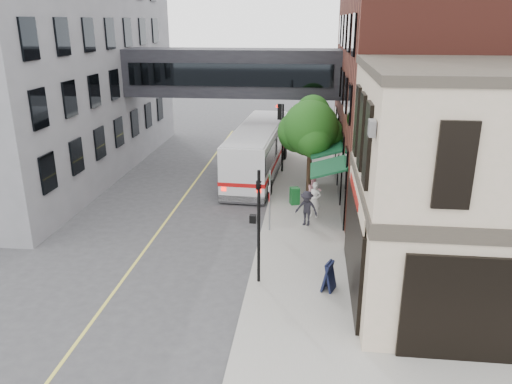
% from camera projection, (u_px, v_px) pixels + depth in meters
% --- Properties ---
extents(ground, '(120.00, 120.00, 0.00)m').
position_uv_depth(ground, '(241.00, 312.00, 17.62)').
color(ground, '#38383A').
rests_on(ground, ground).
extents(sidewalk_main, '(4.00, 60.00, 0.15)m').
position_uv_depth(sidewalk_main, '(305.00, 187.00, 30.54)').
color(sidewalk_main, gray).
rests_on(sidewalk_main, ground).
extents(corner_building, '(10.19, 8.12, 8.45)m').
position_uv_depth(corner_building, '(506.00, 190.00, 17.19)').
color(corner_building, '#BAAD8E').
rests_on(corner_building, ground).
extents(brick_building, '(13.76, 18.00, 14.00)m').
position_uv_depth(brick_building, '(450.00, 72.00, 28.39)').
color(brick_building, '#54221A').
rests_on(brick_building, ground).
extents(opposite_building, '(14.00, 24.00, 14.00)m').
position_uv_depth(opposite_building, '(14.00, 65.00, 32.13)').
color(opposite_building, slate).
rests_on(opposite_building, ground).
extents(skyway_bridge, '(14.00, 3.18, 3.00)m').
position_uv_depth(skyway_bridge, '(233.00, 73.00, 32.72)').
color(skyway_bridge, black).
rests_on(skyway_bridge, ground).
extents(traffic_signal_near, '(0.44, 0.22, 4.60)m').
position_uv_depth(traffic_signal_near, '(258.00, 213.00, 18.49)').
color(traffic_signal_near, black).
rests_on(traffic_signal_near, sidewalk_main).
extents(traffic_signal_far, '(0.53, 0.28, 4.50)m').
position_uv_depth(traffic_signal_far, '(281.00, 124.00, 32.47)').
color(traffic_signal_far, black).
rests_on(traffic_signal_far, sidewalk_main).
extents(street_sign_pole, '(0.08, 0.75, 3.00)m').
position_uv_depth(street_sign_pole, '(270.00, 195.00, 23.52)').
color(street_sign_pole, gray).
rests_on(street_sign_pole, sidewalk_main).
extents(street_tree, '(3.80, 3.20, 5.60)m').
position_uv_depth(street_tree, '(310.00, 128.00, 28.53)').
color(street_tree, '#382619').
rests_on(street_tree, sidewalk_main).
extents(lane_marking, '(0.12, 40.00, 0.01)m').
position_uv_depth(lane_marking, '(177.00, 207.00, 27.53)').
color(lane_marking, '#D8CC4C').
rests_on(lane_marking, ground).
extents(bus, '(3.38, 12.07, 3.21)m').
position_uv_depth(bus, '(258.00, 148.00, 32.64)').
color(bus, silver).
rests_on(bus, ground).
extents(pedestrian_a, '(0.79, 0.68, 1.83)m').
position_uv_depth(pedestrian_a, '(315.00, 200.00, 25.48)').
color(pedestrian_a, white).
rests_on(pedestrian_a, sidewalk_main).
extents(pedestrian_b, '(1.04, 0.94, 1.73)m').
position_uv_depth(pedestrian_b, '(314.00, 192.00, 26.78)').
color(pedestrian_b, pink).
rests_on(pedestrian_b, sidewalk_main).
extents(pedestrian_c, '(1.30, 1.00, 1.77)m').
position_uv_depth(pedestrian_c, '(307.00, 208.00, 24.43)').
color(pedestrian_c, black).
rests_on(pedestrian_c, sidewalk_main).
extents(newspaper_box, '(0.59, 0.56, 0.95)m').
position_uv_depth(newspaper_box, '(295.00, 196.00, 27.38)').
color(newspaper_box, '#155C24').
rests_on(newspaper_box, sidewalk_main).
extents(sandwich_board, '(0.61, 0.74, 1.13)m').
position_uv_depth(sandwich_board, '(329.00, 276.00, 18.61)').
color(sandwich_board, black).
rests_on(sandwich_board, sidewalk_main).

